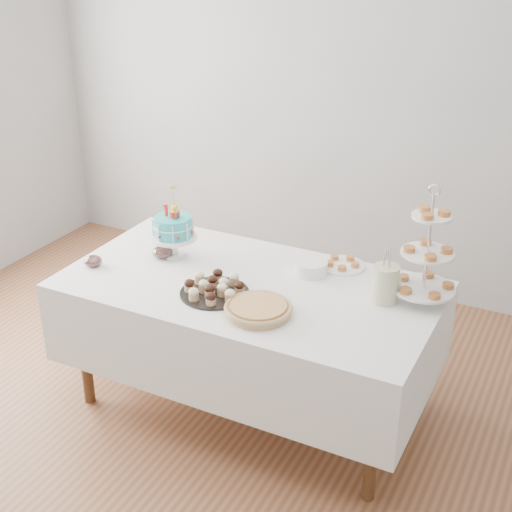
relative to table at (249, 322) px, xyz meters
The scene contains 12 objects.
floor 0.62m from the table, 90.00° to the right, with size 5.00×5.00×0.00m, color brown.
walls 0.86m from the table, 90.00° to the right, with size 5.04×4.04×2.70m.
table is the anchor object (origin of this frame).
birthday_cake 0.63m from the table, 168.59° to the left, with size 0.26×0.26×0.40m.
cupcake_tray 0.34m from the table, 118.92° to the right, with size 0.35×0.35×0.08m.
pie 0.41m from the table, 54.29° to the right, with size 0.33×0.33×0.05m.
tiered_stand 0.99m from the table, 15.31° to the left, with size 0.31×0.31×0.60m.
plate_stack 0.43m from the table, 46.49° to the left, with size 0.18×0.18×0.07m.
pastry_plate 0.59m from the table, 48.24° to the left, with size 0.25×0.25×0.04m.
jam_bowl_a 0.90m from the table, 166.68° to the right, with size 0.10×0.10×0.06m.
jam_bowl_b 0.63m from the table, behind, with size 0.11×0.11×0.07m.
utensil_pitcher 0.77m from the table, 11.24° to the left, with size 0.14×0.13×0.29m.
Camera 1 is at (1.50, -2.57, 2.47)m, focal length 50.00 mm.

